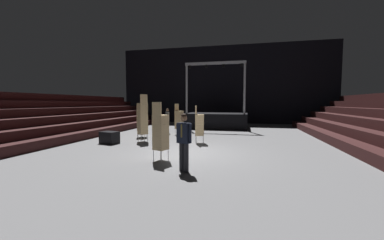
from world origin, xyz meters
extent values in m
cube|color=slate|center=(0.00, 0.00, -0.05)|extent=(22.00, 30.00, 0.10)
cube|color=black|center=(0.00, 15.00, 4.00)|extent=(22.00, 0.30, 8.00)
cube|color=black|center=(-6.88, 1.00, 0.23)|extent=(0.75, 24.00, 0.45)
cube|color=black|center=(-7.62, 1.00, 0.68)|extent=(0.75, 24.00, 0.45)
cube|color=black|center=(-8.38, 1.00, 1.12)|extent=(0.75, 24.00, 0.45)
cube|color=black|center=(-9.12, 1.00, 1.57)|extent=(0.75, 24.00, 0.45)
cube|color=black|center=(-9.88, 1.00, 2.02)|extent=(0.75, 24.00, 0.45)
cube|color=black|center=(-10.62, 1.00, 2.48)|extent=(0.75, 24.00, 0.45)
cube|color=black|center=(6.88, 1.00, 0.23)|extent=(0.75, 24.00, 0.45)
cube|color=black|center=(7.62, 1.00, 0.68)|extent=(0.75, 24.00, 0.45)
cube|color=black|center=(0.00, 10.11, 0.62)|extent=(5.03, 3.32, 1.24)
cylinder|color=#9EA0A8|center=(-2.26, 8.70, 3.21)|extent=(0.16, 0.16, 3.94)
cylinder|color=#9EA0A8|center=(2.26, 8.70, 3.21)|extent=(0.16, 0.16, 3.94)
cube|color=#9EA0A8|center=(0.00, 8.70, 5.17)|extent=(4.73, 0.20, 0.20)
cylinder|color=black|center=(-2.01, 8.70, 4.95)|extent=(0.18, 0.18, 0.22)
cylinder|color=black|center=(-0.67, 8.70, 4.95)|extent=(0.18, 0.18, 0.22)
cylinder|color=black|center=(0.67, 8.70, 4.95)|extent=(0.18, 0.18, 0.22)
cylinder|color=black|center=(2.01, 8.70, 4.95)|extent=(0.18, 0.18, 0.22)
cylinder|color=black|center=(0.63, -2.62, 0.44)|extent=(0.15, 0.15, 0.88)
cylinder|color=black|center=(0.46, -2.55, 0.44)|extent=(0.15, 0.15, 0.88)
cube|color=silver|center=(0.52, -2.64, 1.19)|extent=(0.21, 0.16, 0.62)
cube|color=black|center=(0.54, -2.58, 1.19)|extent=(0.46, 0.37, 0.62)
cube|color=brown|center=(0.50, -2.69, 1.26)|extent=(0.06, 0.03, 0.40)
cylinder|color=black|center=(0.76, -2.68, 1.20)|extent=(0.13, 0.13, 0.57)
cylinder|color=black|center=(0.33, -2.49, 1.20)|extent=(0.13, 0.13, 0.57)
sphere|color=#936B4C|center=(0.54, -2.58, 1.64)|extent=(0.20, 0.20, 0.20)
sphere|color=black|center=(0.54, -2.58, 1.70)|extent=(0.17, 0.17, 0.17)
cylinder|color=#B2B5BA|center=(-3.35, 2.20, 0.20)|extent=(0.02, 0.02, 0.40)
cylinder|color=#B2B5BA|center=(-3.11, 2.49, 0.20)|extent=(0.02, 0.02, 0.40)
cylinder|color=#B2B5BA|center=(-3.05, 1.96, 0.20)|extent=(0.02, 0.02, 0.40)
cylinder|color=#B2B5BA|center=(-2.81, 2.25, 0.20)|extent=(0.02, 0.02, 0.40)
cube|color=tan|center=(-3.08, 2.23, 0.44)|extent=(0.62, 0.62, 0.08)
cube|color=tan|center=(-3.08, 2.23, 0.53)|extent=(0.62, 0.62, 0.08)
cube|color=tan|center=(-3.08, 2.23, 0.61)|extent=(0.62, 0.62, 0.08)
cube|color=tan|center=(-3.08, 2.23, 0.70)|extent=(0.62, 0.62, 0.08)
cube|color=tan|center=(-3.08, 2.23, 0.78)|extent=(0.62, 0.62, 0.08)
cube|color=tan|center=(-3.08, 2.23, 0.87)|extent=(0.62, 0.62, 0.08)
cube|color=tan|center=(-3.08, 2.23, 0.95)|extent=(0.62, 0.62, 0.08)
cube|color=tan|center=(-3.08, 2.23, 1.04)|extent=(0.62, 0.62, 0.08)
cube|color=tan|center=(-3.08, 2.23, 1.12)|extent=(0.62, 0.62, 0.08)
cube|color=tan|center=(-3.08, 2.23, 1.21)|extent=(0.62, 0.62, 0.08)
cube|color=tan|center=(-3.08, 2.23, 1.29)|extent=(0.62, 0.62, 0.08)
cube|color=tan|center=(-3.08, 2.23, 1.38)|extent=(0.62, 0.62, 0.08)
cube|color=tan|center=(-3.08, 2.23, 1.46)|extent=(0.62, 0.62, 0.08)
cube|color=tan|center=(-3.08, 2.23, 1.55)|extent=(0.62, 0.62, 0.08)
cube|color=tan|center=(-3.08, 2.23, 1.63)|extent=(0.62, 0.62, 0.08)
cube|color=tan|center=(-3.08, 2.23, 1.72)|extent=(0.62, 0.62, 0.08)
cube|color=tan|center=(-3.08, 2.23, 1.80)|extent=(0.62, 0.62, 0.08)
cube|color=tan|center=(-3.08, 2.23, 1.89)|extent=(0.62, 0.62, 0.08)
cube|color=tan|center=(-3.08, 2.23, 1.97)|extent=(0.62, 0.62, 0.08)
cube|color=tan|center=(-3.08, 2.23, 2.06)|extent=(0.62, 0.62, 0.08)
cube|color=tan|center=(-2.93, 2.10, 2.33)|extent=(0.30, 0.34, 0.46)
cylinder|color=#B2B5BA|center=(-3.63, 3.92, 0.20)|extent=(0.02, 0.02, 0.40)
cylinder|color=#B2B5BA|center=(-3.71, 3.55, 0.20)|extent=(0.02, 0.02, 0.40)
cylinder|color=#B2B5BA|center=(-4.01, 4.00, 0.20)|extent=(0.02, 0.02, 0.40)
cylinder|color=#B2B5BA|center=(-4.08, 3.62, 0.20)|extent=(0.02, 0.02, 0.40)
cube|color=tan|center=(-3.86, 3.77, 0.44)|extent=(0.52, 0.52, 0.08)
cube|color=tan|center=(-3.86, 3.77, 0.53)|extent=(0.52, 0.52, 0.08)
cube|color=tan|center=(-3.86, 3.77, 0.61)|extent=(0.52, 0.52, 0.08)
cube|color=tan|center=(-3.86, 3.77, 0.70)|extent=(0.52, 0.52, 0.08)
cube|color=tan|center=(-3.86, 3.77, 0.78)|extent=(0.52, 0.52, 0.08)
cube|color=tan|center=(-3.86, 3.77, 0.87)|extent=(0.52, 0.52, 0.08)
cube|color=tan|center=(-3.86, 3.77, 0.95)|extent=(0.52, 0.52, 0.08)
cube|color=tan|center=(-3.86, 3.77, 1.04)|extent=(0.52, 0.52, 0.08)
cube|color=tan|center=(-3.86, 3.77, 1.12)|extent=(0.52, 0.52, 0.08)
cube|color=tan|center=(-3.86, 3.77, 1.21)|extent=(0.52, 0.52, 0.08)
cube|color=tan|center=(-3.86, 3.77, 1.29)|extent=(0.52, 0.52, 0.08)
cube|color=tan|center=(-3.86, 3.77, 1.38)|extent=(0.52, 0.52, 0.08)
cube|color=tan|center=(-3.86, 3.77, 1.46)|extent=(0.52, 0.52, 0.08)
cube|color=tan|center=(-3.86, 3.77, 1.55)|extent=(0.52, 0.52, 0.08)
cube|color=tan|center=(-4.05, 3.81, 1.82)|extent=(0.13, 0.41, 0.46)
cylinder|color=#B2B5BA|center=(-0.74, -1.23, 0.20)|extent=(0.02, 0.02, 0.40)
cylinder|color=#B2B5BA|center=(-0.39, -1.36, 0.20)|extent=(0.02, 0.02, 0.40)
cylinder|color=#B2B5BA|center=(-0.88, -1.58, 0.20)|extent=(0.02, 0.02, 0.40)
cylinder|color=#B2B5BA|center=(-0.52, -1.72, 0.20)|extent=(0.02, 0.02, 0.40)
cube|color=tan|center=(-0.63, -1.47, 0.44)|extent=(0.57, 0.57, 0.08)
cube|color=tan|center=(-0.63, -1.47, 0.53)|extent=(0.57, 0.57, 0.08)
cube|color=tan|center=(-0.63, -1.47, 0.61)|extent=(0.57, 0.57, 0.08)
cube|color=tan|center=(-0.63, -1.47, 0.70)|extent=(0.57, 0.57, 0.08)
cube|color=tan|center=(-0.63, -1.47, 0.78)|extent=(0.57, 0.57, 0.08)
cube|color=tan|center=(-0.63, -1.47, 0.87)|extent=(0.57, 0.57, 0.08)
cube|color=tan|center=(-0.63, -1.47, 0.95)|extent=(0.57, 0.57, 0.08)
cube|color=tan|center=(-0.63, -1.47, 1.04)|extent=(0.57, 0.57, 0.08)
cube|color=tan|center=(-0.63, -1.47, 1.12)|extent=(0.57, 0.57, 0.08)
cube|color=tan|center=(-0.63, -1.47, 1.21)|extent=(0.57, 0.57, 0.08)
cube|color=tan|center=(-0.63, -1.47, 1.29)|extent=(0.57, 0.57, 0.08)
cube|color=tan|center=(-0.63, -1.47, 1.38)|extent=(0.57, 0.57, 0.08)
cube|color=tan|center=(-0.63, -1.47, 1.46)|extent=(0.57, 0.57, 0.08)
cube|color=tan|center=(-0.63, -1.47, 1.55)|extent=(0.57, 0.57, 0.08)
cube|color=tan|center=(-0.63, -1.47, 1.63)|extent=(0.57, 0.57, 0.08)
cube|color=tan|center=(-0.70, -1.65, 1.91)|extent=(0.40, 0.19, 0.46)
cylinder|color=#B2B5BA|center=(0.20, 2.65, 0.20)|extent=(0.02, 0.02, 0.40)
cylinder|color=#B2B5BA|center=(0.26, 2.27, 0.20)|extent=(0.02, 0.02, 0.40)
cylinder|color=#B2B5BA|center=(-0.17, 2.59, 0.20)|extent=(0.02, 0.02, 0.40)
cylinder|color=#B2B5BA|center=(-0.12, 2.22, 0.20)|extent=(0.02, 0.02, 0.40)
cube|color=tan|center=(0.04, 2.43, 0.44)|extent=(0.50, 0.50, 0.08)
cube|color=tan|center=(0.04, 2.43, 0.53)|extent=(0.50, 0.50, 0.08)
cube|color=tan|center=(0.04, 2.43, 0.61)|extent=(0.50, 0.50, 0.08)
cube|color=tan|center=(0.04, 2.43, 0.70)|extent=(0.50, 0.50, 0.08)
cube|color=tan|center=(0.04, 2.43, 0.78)|extent=(0.50, 0.50, 0.08)
cube|color=tan|center=(0.04, 2.43, 0.87)|extent=(0.50, 0.50, 0.08)
cube|color=tan|center=(0.04, 2.43, 0.95)|extent=(0.50, 0.50, 0.08)
cube|color=tan|center=(0.04, 2.43, 1.04)|extent=(0.50, 0.50, 0.08)
cube|color=tan|center=(0.04, 2.43, 1.12)|extent=(0.50, 0.50, 0.08)
cube|color=tan|center=(0.04, 2.43, 1.21)|extent=(0.50, 0.50, 0.08)
cube|color=tan|center=(0.04, 2.43, 1.29)|extent=(0.50, 0.50, 0.08)
cube|color=tan|center=(0.04, 2.43, 1.38)|extent=(0.50, 0.50, 0.08)
cube|color=tan|center=(0.04, 2.43, 1.46)|extent=(0.50, 0.50, 0.08)
cube|color=tan|center=(-0.15, 2.41, 1.73)|extent=(0.11, 0.41, 0.46)
cylinder|color=#B2B5BA|center=(-1.64, 5.34, 0.20)|extent=(0.02, 0.02, 0.40)
cylinder|color=#B2B5BA|center=(-1.76, 4.98, 0.20)|extent=(0.02, 0.02, 0.40)
cylinder|color=#B2B5BA|center=(-2.00, 5.46, 0.20)|extent=(0.02, 0.02, 0.40)
cylinder|color=#B2B5BA|center=(-2.12, 5.10, 0.20)|extent=(0.02, 0.02, 0.40)
cube|color=tan|center=(-1.88, 5.22, 0.44)|extent=(0.55, 0.55, 0.08)
cube|color=tan|center=(-1.88, 5.22, 0.53)|extent=(0.55, 0.55, 0.08)
cube|color=tan|center=(-1.88, 5.22, 0.61)|extent=(0.55, 0.55, 0.08)
cube|color=tan|center=(-1.88, 5.22, 0.70)|extent=(0.55, 0.55, 0.08)
cube|color=tan|center=(-1.88, 5.22, 0.78)|extent=(0.55, 0.55, 0.08)
cube|color=tan|center=(-1.88, 5.22, 0.87)|extent=(0.55, 0.55, 0.08)
cube|color=tan|center=(-1.88, 5.22, 0.95)|extent=(0.55, 0.55, 0.08)
cube|color=tan|center=(-1.88, 5.22, 1.04)|extent=(0.55, 0.55, 0.08)
cube|color=tan|center=(-1.88, 5.22, 1.12)|extent=(0.55, 0.55, 0.08)
cube|color=tan|center=(-1.88, 5.22, 1.21)|extent=(0.55, 0.55, 0.08)
cube|color=tan|center=(-1.88, 5.22, 1.29)|extent=(0.55, 0.55, 0.08)
cube|color=tan|center=(-1.88, 5.22, 1.38)|extent=(0.55, 0.55, 0.08)
cube|color=tan|center=(-1.88, 5.22, 1.46)|extent=(0.55, 0.55, 0.08)
cube|color=tan|center=(-1.88, 5.22, 1.55)|extent=(0.55, 0.55, 0.08)
cube|color=tan|center=(-2.07, 5.28, 1.82)|extent=(0.17, 0.40, 0.46)
cylinder|color=#B2B5BA|center=(-5.04, 5.95, 0.20)|extent=(0.02, 0.02, 0.40)
cylinder|color=#B2B5BA|center=(-4.66, 5.98, 0.20)|extent=(0.02, 0.02, 0.40)
cylinder|color=#B2B5BA|center=(-5.01, 5.57, 0.20)|extent=(0.02, 0.02, 0.40)
cylinder|color=#B2B5BA|center=(-4.63, 5.60, 0.20)|extent=(0.02, 0.02, 0.40)
cube|color=tan|center=(-4.84, 5.77, 0.44)|extent=(0.47, 0.47, 0.08)
cube|color=tan|center=(-4.84, 5.77, 0.53)|extent=(0.47, 0.47, 0.08)
cube|color=tan|center=(-4.84, 5.77, 0.61)|extent=(0.47, 0.47, 0.08)
cube|color=tan|center=(-4.84, 5.77, 0.70)|extent=(0.47, 0.47, 0.08)
cube|color=tan|center=(-4.84, 5.77, 0.78)|extent=(0.47, 0.47, 0.08)
cube|color=tan|center=(-4.84, 5.77, 0.87)|extent=(0.47, 0.47, 0.08)
cube|color=tan|center=(-4.84, 5.77, 0.95)|extent=(0.47, 0.47, 0.08)
cube|color=tan|center=(-4.84, 5.77, 1.04)|extent=(0.47, 0.47, 0.08)
cube|color=tan|center=(-4.84, 5.77, 1.12)|extent=(0.47, 0.47, 0.08)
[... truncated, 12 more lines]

